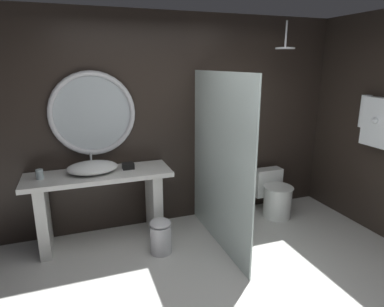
% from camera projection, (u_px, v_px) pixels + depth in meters
% --- Properties ---
extents(back_wall_panel, '(4.80, 0.10, 2.60)m').
position_uv_depth(back_wall_panel, '(165.00, 122.00, 4.09)').
color(back_wall_panel, black).
rests_on(back_wall_panel, ground_plane).
extents(vanity_counter, '(1.58, 0.54, 0.84)m').
position_uv_depth(vanity_counter, '(101.00, 198.00, 3.70)').
color(vanity_counter, silver).
rests_on(vanity_counter, ground_plane).
extents(vessel_sink, '(0.55, 0.45, 0.19)m').
position_uv_depth(vessel_sink, '(92.00, 167.00, 3.63)').
color(vessel_sink, white).
rests_on(vessel_sink, vanity_counter).
extents(tumbler_cup, '(0.07, 0.07, 0.10)m').
position_uv_depth(tumbler_cup, '(40.00, 174.00, 3.42)').
color(tumbler_cup, silver).
rests_on(tumbler_cup, vanity_counter).
extents(tissue_box, '(0.13, 0.11, 0.07)m').
position_uv_depth(tissue_box, '(128.00, 166.00, 3.76)').
color(tissue_box, black).
rests_on(tissue_box, vanity_counter).
extents(round_wall_mirror, '(0.96, 0.06, 0.96)m').
position_uv_depth(round_wall_mirror, '(93.00, 114.00, 3.69)').
color(round_wall_mirror, silver).
extents(shower_glass_panel, '(0.02, 1.52, 1.94)m').
position_uv_depth(shower_glass_panel, '(219.00, 162.00, 3.57)').
color(shower_glass_panel, silver).
rests_on(shower_glass_panel, ground_plane).
extents(rain_shower_head, '(0.23, 0.23, 0.32)m').
position_uv_depth(rain_shower_head, '(285.00, 46.00, 3.94)').
color(rain_shower_head, silver).
extents(hanging_bathrobe, '(0.20, 0.56, 0.62)m').
position_uv_depth(hanging_bathrobe, '(380.00, 120.00, 3.72)').
color(hanging_bathrobe, silver).
extents(toilet, '(0.39, 0.57, 0.60)m').
position_uv_depth(toilet, '(274.00, 195.00, 4.47)').
color(toilet, white).
rests_on(toilet, ground_plane).
extents(waste_bin, '(0.24, 0.24, 0.39)m').
position_uv_depth(waste_bin, '(161.00, 236.00, 3.57)').
color(waste_bin, silver).
rests_on(waste_bin, ground_plane).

